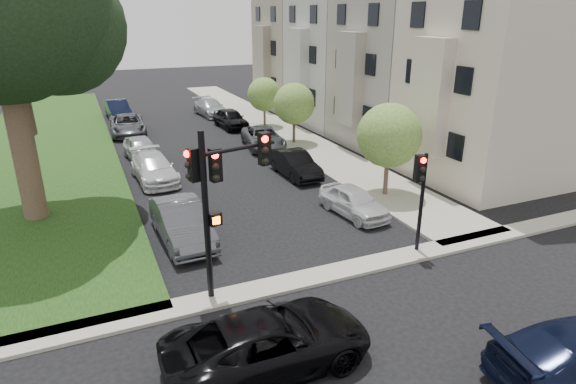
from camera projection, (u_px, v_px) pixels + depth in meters
name	position (u px, v px, depth m)	size (l,w,h in m)	color
ground	(355.00, 308.00, 14.39)	(140.00, 140.00, 0.00)	black
grass_strip	(48.00, 146.00, 31.63)	(8.00, 44.00, 0.12)	#15350D
sidewalk_right	(270.00, 125.00, 37.51)	(3.50, 44.00, 0.12)	gray
sidewalk_cross	(324.00, 275.00, 16.09)	(60.00, 1.00, 0.12)	gray
house_a	(497.00, 42.00, 23.49)	(7.70, 7.55, 15.97)	#BCB1A0
house_b	(404.00, 36.00, 29.93)	(7.70, 7.55, 15.97)	tan
house_c	(344.00, 32.00, 36.38)	(7.70, 7.55, 15.97)	silver
house_d	(302.00, 29.00, 42.82)	(7.70, 7.55, 15.97)	#756B58
small_tree_a	(389.00, 136.00, 22.16)	(2.99, 2.99, 4.48)	#493222
small_tree_b	(294.00, 104.00, 31.45)	(2.71, 2.71, 4.06)	#493222
small_tree_c	(264.00, 94.00, 36.24)	(2.53, 2.53, 3.79)	#493222
traffic_signal_main	(218.00, 185.00, 13.77)	(2.60, 0.75, 5.31)	black
traffic_signal_secondary	(420.00, 186.00, 16.78)	(0.50, 0.40, 3.78)	black
car_cross_near	(269.00, 342.00, 11.79)	(2.41, 5.22, 1.45)	black
car_parked_0	(354.00, 201.00, 20.81)	(1.51, 3.74, 1.28)	silver
car_parked_1	(295.00, 164.00, 25.80)	(1.43, 4.11, 1.35)	black
car_parked_2	(263.00, 138.00, 31.25)	(2.22, 4.80, 1.34)	#3F4247
car_parked_3	(231.00, 119.00, 36.66)	(1.72, 4.27, 1.46)	black
car_parked_4	(211.00, 108.00, 41.07)	(1.93, 4.74, 1.38)	#999BA0
car_parked_5	(182.00, 222.00, 18.40)	(1.63, 4.67, 1.54)	#3F4247
car_parked_6	(154.00, 168.00, 25.10)	(1.91, 4.69, 1.36)	silver
car_parked_7	(141.00, 149.00, 28.58)	(1.66, 4.14, 1.41)	#999BA0
car_parked_8	(127.00, 125.00, 34.71)	(2.36, 5.11, 1.42)	#3F4247
car_parked_9	(118.00, 110.00, 39.86)	(1.61, 4.61, 1.52)	black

